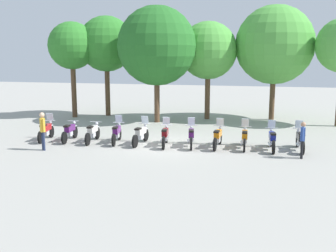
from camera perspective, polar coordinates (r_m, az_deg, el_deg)
The scene contains 19 objects.
ground_plane at distance 19.86m, azimuth -0.34°, elevation -2.81°, with size 80.00×80.00×0.00m, color #9E9B93.
motorcycle_0 at distance 21.94m, azimuth -17.19°, elevation -0.64°, with size 0.65×2.17×1.37m.
motorcycle_1 at distance 21.44m, azimuth -14.00°, elevation -0.77°, with size 0.62×2.19×0.99m.
motorcycle_2 at distance 20.89m, azimuth -10.83°, elevation -0.93°, with size 0.62×2.19×0.99m.
motorcycle_3 at distance 20.50m, azimuth -7.42°, elevation -1.00°, with size 0.65×2.17×1.37m.
motorcycle_4 at distance 20.07m, azimuth -3.95°, elevation -1.18°, with size 0.62×2.19×1.37m.
motorcycle_5 at distance 19.68m, azimuth -0.42°, elevation -1.39°, with size 0.62×2.18×1.37m.
motorcycle_6 at distance 19.56m, azimuth 3.36°, elevation -1.47°, with size 0.66×2.17×1.37m.
motorcycle_7 at distance 19.49m, azimuth 7.20°, elevation -1.58°, with size 0.62×2.19×1.37m.
motorcycle_8 at distance 19.53m, azimuth 11.00°, elevation -1.66°, with size 0.62×2.19×1.37m.
motorcycle_9 at distance 19.44m, azimuth 14.80°, elevation -1.87°, with size 0.62×2.19×1.37m.
motorcycle_10 at distance 19.73m, azimuth 18.54°, elevation -1.89°, with size 0.62×2.19×1.37m.
person_0 at distance 18.15m, azimuth 18.86°, elevation -1.57°, with size 0.23×0.40×1.62m.
person_1 at distance 19.56m, azimuth -17.66°, elevation -0.26°, with size 0.35×0.34×1.82m.
tree_0 at distance 29.38m, azimuth -13.69°, elevation 11.14°, with size 3.36×3.36×6.82m.
tree_1 at distance 29.70m, azimuth -8.90°, elevation 11.60°, with size 4.03×4.03×7.29m.
tree_2 at distance 26.39m, azimuth -1.64°, elevation 11.48°, with size 5.21×5.21×7.67m.
tree_3 at distance 27.86m, azimuth 5.83°, elevation 10.77°, with size 3.98×3.98×6.78m.
tree_4 at distance 28.30m, azimuth 15.15°, elevation 11.23°, with size 5.35×5.35×7.83m.
Camera 1 is at (4.70, -18.77, 4.47)m, focal length 42.20 mm.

